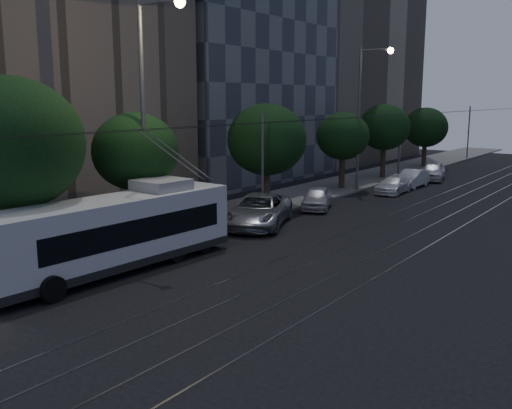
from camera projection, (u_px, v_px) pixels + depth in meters
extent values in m
plane|color=black|center=(224.00, 278.00, 21.98)|extent=(120.00, 120.00, 0.00)
cube|color=slate|center=(317.00, 191.00, 42.19)|extent=(5.00, 90.00, 0.15)
cube|color=gray|center=(419.00, 203.00, 37.69)|extent=(0.08, 90.00, 0.02)
cube|color=gray|center=(440.00, 205.00, 36.86)|extent=(0.08, 90.00, 0.02)
cube|color=gray|center=(465.00, 208.00, 35.95)|extent=(0.08, 90.00, 0.02)
cube|color=gray|center=(489.00, 211.00, 35.12)|extent=(0.08, 90.00, 0.02)
cylinder|color=black|center=(364.00, 117.00, 39.06)|extent=(0.02, 90.00, 0.02)
cylinder|color=black|center=(374.00, 117.00, 38.66)|extent=(0.02, 90.00, 0.02)
cylinder|color=#5F5F62|center=(263.00, 167.00, 32.44)|extent=(0.14, 0.14, 6.00)
cylinder|color=#5F5F62|center=(399.00, 144.00, 48.32)|extent=(0.14, 0.14, 6.00)
cylinder|color=#5F5F62|center=(468.00, 133.00, 64.19)|extent=(0.14, 0.14, 6.00)
cube|color=#3A3E4A|center=(213.00, 24.00, 48.08)|extent=(14.00, 18.00, 26.00)
cube|color=gray|center=(330.00, 5.00, 63.23)|extent=(14.00, 22.00, 34.00)
cube|color=silver|center=(112.00, 232.00, 22.53)|extent=(2.82, 11.14, 2.63)
cube|color=black|center=(114.00, 260.00, 22.74)|extent=(2.86, 11.19, 0.32)
cube|color=black|center=(121.00, 227.00, 22.87)|extent=(2.78, 8.85, 0.97)
cube|color=black|center=(204.00, 206.00, 26.85)|extent=(1.85, 0.16, 0.92)
cube|color=#99999C|center=(161.00, 185.00, 24.44)|extent=(2.03, 2.11, 0.46)
cylinder|color=#5F5F62|center=(172.00, 156.00, 25.16)|extent=(0.06, 4.18, 2.61)
cylinder|color=#5F5F62|center=(181.00, 157.00, 24.84)|extent=(0.06, 4.18, 2.61)
cylinder|color=black|center=(16.00, 277.00, 20.59)|extent=(0.28, 0.92, 0.92)
cylinder|color=black|center=(53.00, 289.00, 19.28)|extent=(0.28, 0.92, 0.92)
cylinder|color=black|center=(140.00, 244.00, 25.33)|extent=(0.28, 0.92, 0.92)
cylinder|color=black|center=(177.00, 252.00, 24.02)|extent=(0.28, 0.92, 0.92)
cylinder|color=black|center=(168.00, 236.00, 26.73)|extent=(0.28, 0.92, 0.92)
cylinder|color=black|center=(204.00, 243.00, 25.43)|extent=(0.28, 0.92, 0.92)
imported|color=#A8ABAF|center=(258.00, 210.00, 30.85)|extent=(4.97, 6.74, 1.70)
imported|color=#B6B6BA|center=(317.00, 198.00, 35.64)|extent=(3.07, 4.39, 1.39)
imported|color=silver|center=(394.00, 185.00, 41.58)|extent=(1.87, 4.25, 1.21)
imported|color=silver|center=(412.00, 179.00, 44.40)|extent=(1.46, 4.14, 1.36)
imported|color=silver|center=(433.00, 171.00, 48.15)|extent=(2.76, 4.78, 1.53)
cylinder|color=#2F211A|center=(16.00, 237.00, 22.35)|extent=(0.44, 0.44, 2.96)
ellipsoid|color=black|center=(9.00, 144.00, 21.68)|extent=(5.74, 5.74, 5.16)
cylinder|color=#2F211A|center=(138.00, 214.00, 26.74)|extent=(0.44, 0.44, 2.93)
ellipsoid|color=black|center=(135.00, 151.00, 26.20)|extent=(3.99, 3.99, 3.59)
cylinder|color=#2F211A|center=(267.00, 188.00, 36.00)|extent=(0.44, 0.44, 2.45)
ellipsoid|color=black|center=(267.00, 140.00, 35.44)|extent=(4.96, 4.96, 4.46)
cylinder|color=#2F211A|center=(342.00, 173.00, 42.98)|extent=(0.44, 0.44, 2.58)
ellipsoid|color=black|center=(343.00, 136.00, 42.47)|extent=(3.95, 3.95, 3.56)
cylinder|color=#2F211A|center=(383.00, 163.00, 48.91)|extent=(0.44, 0.44, 2.80)
ellipsoid|color=black|center=(384.00, 127.00, 48.36)|extent=(4.32, 4.32, 3.89)
cylinder|color=#2F211A|center=(424.00, 156.00, 56.86)|extent=(0.44, 0.44, 2.39)
ellipsoid|color=black|center=(426.00, 127.00, 56.35)|extent=(4.33, 4.33, 3.90)
cylinder|color=#5F5F62|center=(144.00, 128.00, 24.73)|extent=(0.20, 0.20, 11.11)
cylinder|color=#5F5F62|center=(160.00, 2.00, 23.08)|extent=(2.44, 0.12, 0.12)
sphere|color=#E0C17B|center=(180.00, 2.00, 22.46)|extent=(0.44, 0.44, 0.44)
cylinder|color=#5F5F62|center=(359.00, 120.00, 41.42)|extent=(0.20, 0.20, 10.61)
cylinder|color=#5F5F62|center=(376.00, 50.00, 39.85)|extent=(2.33, 0.12, 0.12)
sphere|color=#E0C17B|center=(391.00, 50.00, 39.26)|extent=(0.44, 0.44, 0.44)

